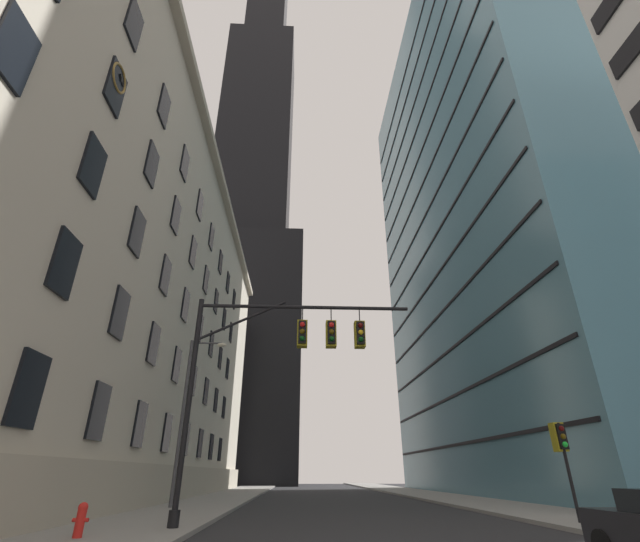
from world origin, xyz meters
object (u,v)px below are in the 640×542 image
fire_hydrant (81,518)px  street_lamppost (189,404)px  traffic_signal_mast (289,352)px  traffic_light_near_right (561,442)px

fire_hydrant → street_lamppost: bearing=91.5°
traffic_signal_mast → fire_hydrant: size_ratio=9.89×
traffic_signal_mast → traffic_light_near_right: (10.39, 0.95, -3.11)m
traffic_light_near_right → fire_hydrant: traffic_light_near_right is taller
traffic_signal_mast → traffic_light_near_right: 10.89m
street_lamppost → traffic_light_near_right: bearing=-26.8°
traffic_signal_mast → fire_hydrant: (-5.48, -2.33, -5.30)m
traffic_light_near_right → street_lamppost: street_lamppost is taller
traffic_light_near_right → street_lamppost: (-16.18, 8.17, 2.46)m
traffic_light_near_right → street_lamppost: size_ratio=0.38×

